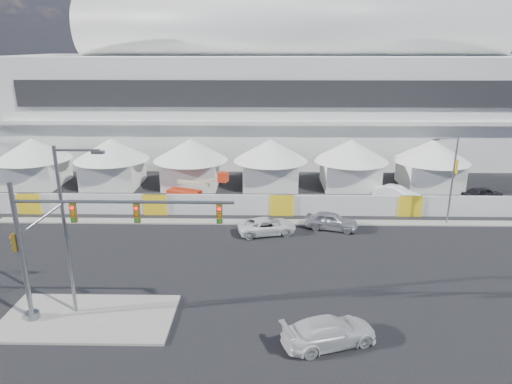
{
  "coord_description": "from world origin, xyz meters",
  "views": [
    {
      "loc": [
        4.32,
        -26.09,
        15.37
      ],
      "look_at": [
        3.64,
        10.0,
        3.73
      ],
      "focal_mm": 32.0,
      "sensor_mm": 36.0,
      "label": 1
    }
  ],
  "objects_px": {
    "boom_lift": "(190,191)",
    "traffic_mast": "(65,246)",
    "pickup_near": "(329,332)",
    "streetlight_median": "(69,221)",
    "lot_car_b": "(482,194)",
    "lot_car_a": "(397,194)",
    "sedan_silver": "(331,221)",
    "pickup_curb": "(267,226)",
    "streetlight_curb": "(451,174)"
  },
  "relations": [
    {
      "from": "pickup_near",
      "to": "lot_car_b",
      "type": "bearing_deg",
      "value": -56.97
    },
    {
      "from": "lot_car_b",
      "to": "streetlight_median",
      "type": "distance_m",
      "value": 40.11
    },
    {
      "from": "lot_car_b",
      "to": "streetlight_curb",
      "type": "relative_size",
      "value": 0.57
    },
    {
      "from": "pickup_near",
      "to": "streetlight_median",
      "type": "relative_size",
      "value": 0.51
    },
    {
      "from": "pickup_curb",
      "to": "boom_lift",
      "type": "xyz_separation_m",
      "value": [
        -7.93,
        8.86,
        0.23
      ]
    },
    {
      "from": "sedan_silver",
      "to": "lot_car_b",
      "type": "distance_m",
      "value": 18.41
    },
    {
      "from": "boom_lift",
      "to": "lot_car_b",
      "type": "bearing_deg",
      "value": 21.66
    },
    {
      "from": "lot_car_a",
      "to": "traffic_mast",
      "type": "xyz_separation_m",
      "value": [
        -24.74,
        -22.02,
        4.04
      ]
    },
    {
      "from": "pickup_near",
      "to": "streetlight_curb",
      "type": "bearing_deg",
      "value": -54.7
    },
    {
      "from": "lot_car_a",
      "to": "sedan_silver",
      "type": "bearing_deg",
      "value": 170.98
    },
    {
      "from": "sedan_silver",
      "to": "pickup_near",
      "type": "distance_m",
      "value": 16.37
    },
    {
      "from": "boom_lift",
      "to": "traffic_mast",
      "type": "bearing_deg",
      "value": -77.26
    },
    {
      "from": "sedan_silver",
      "to": "streetlight_curb",
      "type": "bearing_deg",
      "value": -66.55
    },
    {
      "from": "lot_car_a",
      "to": "streetlight_median",
      "type": "height_order",
      "value": "streetlight_median"
    },
    {
      "from": "traffic_mast",
      "to": "sedan_silver",
      "type": "bearing_deg",
      "value": 40.24
    },
    {
      "from": "pickup_near",
      "to": "boom_lift",
      "type": "height_order",
      "value": "boom_lift"
    },
    {
      "from": "sedan_silver",
      "to": "boom_lift",
      "type": "distance_m",
      "value": 15.62
    },
    {
      "from": "sedan_silver",
      "to": "streetlight_curb",
      "type": "xyz_separation_m",
      "value": [
        10.42,
        1.39,
        3.87
      ]
    },
    {
      "from": "lot_car_b",
      "to": "boom_lift",
      "type": "bearing_deg",
      "value": 68.47
    },
    {
      "from": "lot_car_a",
      "to": "pickup_curb",
      "type": "bearing_deg",
      "value": 159.65
    },
    {
      "from": "pickup_curb",
      "to": "traffic_mast",
      "type": "xyz_separation_m",
      "value": [
        -11.29,
        -13.21,
        4.12
      ]
    },
    {
      "from": "pickup_near",
      "to": "lot_car_b",
      "type": "height_order",
      "value": "lot_car_b"
    },
    {
      "from": "streetlight_curb",
      "to": "boom_lift",
      "type": "bearing_deg",
      "value": 165.14
    },
    {
      "from": "sedan_silver",
      "to": "pickup_curb",
      "type": "height_order",
      "value": "sedan_silver"
    },
    {
      "from": "sedan_silver",
      "to": "streetlight_median",
      "type": "relative_size",
      "value": 0.45
    },
    {
      "from": "traffic_mast",
      "to": "streetlight_median",
      "type": "xyz_separation_m",
      "value": [
        0.03,
        0.81,
        1.14
      ]
    },
    {
      "from": "pickup_near",
      "to": "streetlight_median",
      "type": "bearing_deg",
      "value": 60.78
    },
    {
      "from": "traffic_mast",
      "to": "boom_lift",
      "type": "relative_size",
      "value": 1.76
    },
    {
      "from": "pickup_curb",
      "to": "pickup_near",
      "type": "xyz_separation_m",
      "value": [
        3.28,
        -15.09,
        0.07
      ]
    },
    {
      "from": "pickup_curb",
      "to": "sedan_silver",
      "type": "bearing_deg",
      "value": -92.41
    },
    {
      "from": "sedan_silver",
      "to": "pickup_near",
      "type": "relative_size",
      "value": 0.87
    },
    {
      "from": "streetlight_median",
      "to": "sedan_silver",
      "type": "bearing_deg",
      "value": 38.66
    },
    {
      "from": "pickup_near",
      "to": "streetlight_median",
      "type": "distance_m",
      "value": 15.67
    },
    {
      "from": "pickup_near",
      "to": "traffic_mast",
      "type": "relative_size",
      "value": 0.42
    },
    {
      "from": "traffic_mast",
      "to": "streetlight_curb",
      "type": "height_order",
      "value": "traffic_mast"
    },
    {
      "from": "sedan_silver",
      "to": "lot_car_a",
      "type": "relative_size",
      "value": 0.96
    },
    {
      "from": "pickup_curb",
      "to": "streetlight_curb",
      "type": "relative_size",
      "value": 0.62
    },
    {
      "from": "lot_car_a",
      "to": "pickup_near",
      "type": "bearing_deg",
      "value": -166.63
    },
    {
      "from": "boom_lift",
      "to": "sedan_silver",
      "type": "bearing_deg",
      "value": -8.36
    },
    {
      "from": "streetlight_median",
      "to": "pickup_curb",
      "type": "bearing_deg",
      "value": 47.76
    },
    {
      "from": "sedan_silver",
      "to": "lot_car_a",
      "type": "xyz_separation_m",
      "value": [
        7.82,
        7.7,
        0.0
      ]
    },
    {
      "from": "lot_car_a",
      "to": "streetlight_median",
      "type": "xyz_separation_m",
      "value": [
        -24.71,
        -21.21,
        5.18
      ]
    },
    {
      "from": "pickup_curb",
      "to": "lot_car_b",
      "type": "bearing_deg",
      "value": -81.54
    },
    {
      "from": "lot_car_b",
      "to": "sedan_silver",
      "type": "bearing_deg",
      "value": 93.59
    },
    {
      "from": "pickup_near",
      "to": "pickup_curb",
      "type": "bearing_deg",
      "value": -6.46
    },
    {
      "from": "pickup_near",
      "to": "lot_car_a",
      "type": "xyz_separation_m",
      "value": [
        10.17,
        23.9,
        0.02
      ]
    },
    {
      "from": "lot_car_a",
      "to": "boom_lift",
      "type": "height_order",
      "value": "boom_lift"
    },
    {
      "from": "boom_lift",
      "to": "streetlight_median",
      "type": "bearing_deg",
      "value": -77.5
    },
    {
      "from": "sedan_silver",
      "to": "streetlight_median",
      "type": "height_order",
      "value": "streetlight_median"
    },
    {
      "from": "lot_car_a",
      "to": "lot_car_b",
      "type": "distance_m",
      "value": 8.81
    }
  ]
}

